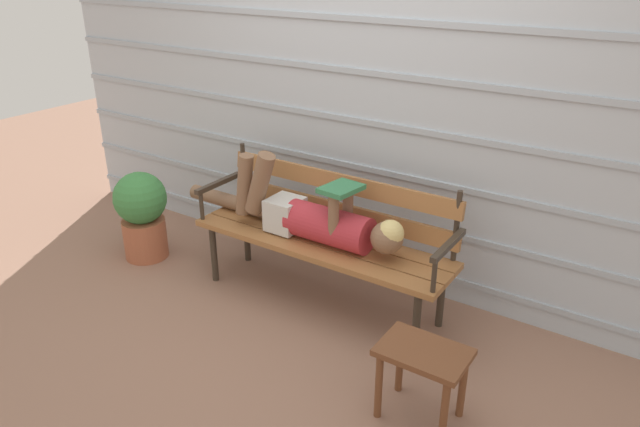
{
  "coord_description": "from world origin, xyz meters",
  "views": [
    {
      "loc": [
        1.78,
        -2.59,
        2.07
      ],
      "look_at": [
        0.0,
        0.1,
        0.62
      ],
      "focal_mm": 33.02,
      "sensor_mm": 36.0,
      "label": 1
    }
  ],
  "objects_px": {
    "footstool": "(423,364)",
    "potted_plant": "(142,212)",
    "reclining_person": "(311,216)",
    "park_bench": "(326,230)"
  },
  "relations": [
    {
      "from": "reclining_person",
      "to": "footstool",
      "type": "relative_size",
      "value": 4.04
    },
    {
      "from": "footstool",
      "to": "potted_plant",
      "type": "relative_size",
      "value": 0.63
    },
    {
      "from": "reclining_person",
      "to": "potted_plant",
      "type": "relative_size",
      "value": 2.56
    },
    {
      "from": "park_bench",
      "to": "potted_plant",
      "type": "distance_m",
      "value": 1.43
    },
    {
      "from": "footstool",
      "to": "reclining_person",
      "type": "bearing_deg",
      "value": 150.43
    },
    {
      "from": "park_bench",
      "to": "potted_plant",
      "type": "xyz_separation_m",
      "value": [
        -1.4,
        -0.26,
        -0.13
      ]
    },
    {
      "from": "reclining_person",
      "to": "footstool",
      "type": "bearing_deg",
      "value": -29.57
    },
    {
      "from": "reclining_person",
      "to": "potted_plant",
      "type": "bearing_deg",
      "value": -171.79
    },
    {
      "from": "footstool",
      "to": "potted_plant",
      "type": "xyz_separation_m",
      "value": [
        -2.37,
        0.39,
        0.05
      ]
    },
    {
      "from": "reclining_person",
      "to": "footstool",
      "type": "height_order",
      "value": "reclining_person"
    }
  ]
}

